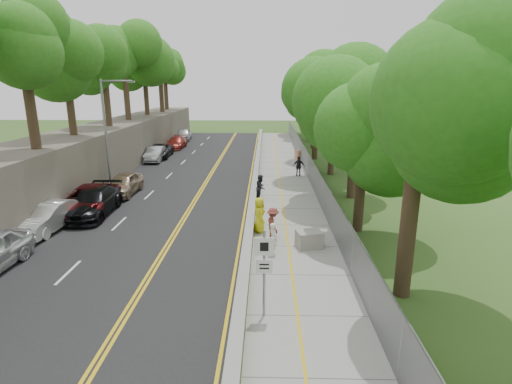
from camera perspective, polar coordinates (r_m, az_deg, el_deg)
ground at (r=16.97m, az=-2.42°, el=-11.80°), size 140.00×140.00×0.00m
road at (r=31.71m, az=-10.40°, el=1.02°), size 11.20×66.00×0.04m
sidewalk at (r=31.07m, az=4.11°, el=0.96°), size 4.20×66.00×0.05m
jersey_barrier at (r=30.98m, az=-0.13°, el=1.48°), size 0.42×66.00×0.60m
rock_embankment at (r=33.90m, az=-24.12°, el=4.28°), size 5.00×66.00×4.00m
chainlink_fence at (r=31.01m, az=8.03°, el=2.67°), size 0.04×66.00×2.00m
trees_embankment at (r=33.31m, az=-24.98°, el=18.78°), size 6.40×66.00×13.00m
trees_fenceside at (r=30.65m, az=12.95°, el=13.61°), size 7.00×66.00×14.00m
streetlight at (r=31.42m, az=-20.36°, el=8.77°), size 2.52×0.22×8.00m
signpost at (r=13.36m, az=1.18°, el=-10.28°), size 0.62×0.09×3.10m
construction_barrel at (r=41.39m, az=5.91°, el=5.28°), size 0.60×0.60×0.99m
concrete_block at (r=19.55m, az=7.61°, el=-6.69°), size 1.37×1.15×0.79m
car_1 at (r=24.14m, az=-27.62°, el=-3.18°), size 1.99×4.67×1.50m
car_2 at (r=26.33m, az=-22.73°, el=-1.04°), size 3.20×6.03×1.62m
car_3 at (r=25.78m, az=-22.20°, el=-1.37°), size 2.38×5.48×1.57m
car_4 at (r=29.79m, az=-18.38°, el=1.10°), size 1.86×4.49×1.52m
car_5 at (r=41.77m, az=-14.21°, el=5.29°), size 1.74×4.44×1.44m
car_6 at (r=43.67m, az=-13.70°, el=5.72°), size 2.53×5.13×1.40m
car_7 at (r=49.42m, az=-11.33°, el=6.93°), size 2.08×4.82×1.38m
car_8 at (r=56.50m, az=-10.27°, el=8.11°), size 2.18×4.74×1.57m
painter_0 at (r=21.10m, az=0.47°, el=-3.28°), size 0.88×1.07×1.89m
painter_1 at (r=18.50m, az=2.49°, el=-6.66°), size 0.55×0.65×1.52m
painter_2 at (r=26.89m, az=0.69°, el=0.67°), size 0.88×1.00×1.73m
painter_3 at (r=20.07m, az=2.42°, el=-4.60°), size 0.91×1.22×1.69m
person_far at (r=33.98m, az=6.13°, el=3.67°), size 1.00×0.43×1.70m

